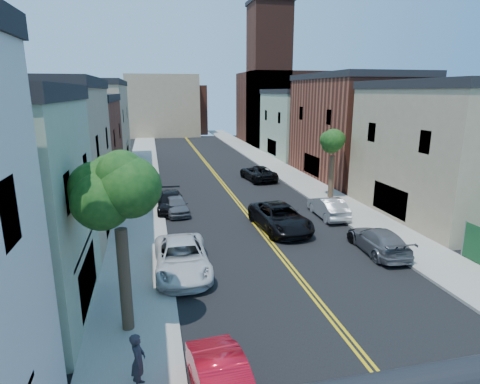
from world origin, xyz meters
TOP-DOWN VIEW (x-y plane):
  - sidewalk_left at (-7.90, 40.00)m, footprint 3.20×100.00m
  - sidewalk_right at (7.90, 40.00)m, footprint 3.20×100.00m
  - curb_left at (-6.15, 40.00)m, footprint 0.30×100.00m
  - curb_right at (6.15, 40.00)m, footprint 0.30×100.00m
  - bldg_left_tan_near at (-14.00, 25.00)m, footprint 9.00×10.00m
  - bldg_left_brick at (-14.00, 36.00)m, footprint 9.00×12.00m
  - bldg_left_tan_far at (-14.00, 50.00)m, footprint 9.00×16.00m
  - bldg_right_tan at (14.00, 24.00)m, footprint 9.00×12.00m
  - bldg_right_brick at (14.00, 38.00)m, footprint 9.00×14.00m
  - bldg_right_palegrn at (14.00, 52.00)m, footprint 9.00×12.00m
  - church at (16.33, 67.07)m, footprint 16.20×14.20m
  - backdrop_left at (-4.00, 82.00)m, footprint 14.00×8.00m
  - backdrop_center at (0.00, 86.00)m, footprint 10.00×8.00m
  - tree_left_mid at (-7.88, 14.01)m, footprint 5.20×5.20m
  - tree_right_far at (7.92, 30.01)m, footprint 4.40×4.40m
  - white_pickup at (-5.50, 18.60)m, footprint 2.68×5.71m
  - grey_car_left at (-5.14, 28.57)m, footprint 2.00×4.10m
  - black_car_left at (-5.50, 29.51)m, footprint 2.14×4.91m
  - grey_car_right at (5.50, 18.72)m, footprint 2.26×4.91m
  - black_car_right at (5.50, 18.98)m, footprint 1.93×4.20m
  - silver_car_right at (5.50, 25.33)m, footprint 1.71×4.54m
  - dark_car_right_far at (3.80, 38.23)m, footprint 3.10×5.63m
  - black_suv_lane at (1.29, 23.59)m, footprint 3.22×6.16m
  - pedestrian_left at (-7.42, 10.77)m, footprint 0.48×0.68m

SIDE VIEW (x-z plane):
  - sidewalk_left at x=-7.90m, z-range 0.00..0.15m
  - sidewalk_right at x=7.90m, z-range 0.00..0.15m
  - curb_left at x=-6.15m, z-range 0.00..0.15m
  - curb_right at x=6.15m, z-range 0.00..0.15m
  - grey_car_left at x=-5.14m, z-range 0.00..1.35m
  - grey_car_right at x=5.50m, z-range 0.00..1.39m
  - black_car_right at x=5.50m, z-range 0.00..1.40m
  - black_car_left at x=-5.50m, z-range 0.00..1.40m
  - silver_car_right at x=5.50m, z-range 0.00..1.48m
  - dark_car_right_far at x=3.80m, z-range 0.00..1.49m
  - white_pickup at x=-5.50m, z-range 0.00..1.58m
  - black_suv_lane at x=1.29m, z-range 0.00..1.65m
  - pedestrian_left at x=-7.42m, z-range 0.15..1.93m
  - bldg_left_brick at x=-14.00m, z-range 0.00..8.00m
  - bldg_right_palegrn at x=14.00m, z-range 0.00..8.50m
  - bldg_left_tan_near at x=-14.00m, z-range 0.00..9.00m
  - bldg_right_tan at x=14.00m, z-range 0.00..9.00m
  - bldg_left_tan_far at x=-14.00m, z-range 0.00..9.50m
  - bldg_right_brick at x=14.00m, z-range 0.00..10.00m
  - backdrop_center at x=0.00m, z-range 0.00..10.00m
  - tree_right_far at x=7.92m, z-range 1.74..9.77m
  - backdrop_left at x=-4.00m, z-range 0.00..12.00m
  - tree_left_mid at x=-7.88m, z-range 1.94..11.23m
  - church at x=16.33m, z-range -4.06..18.54m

